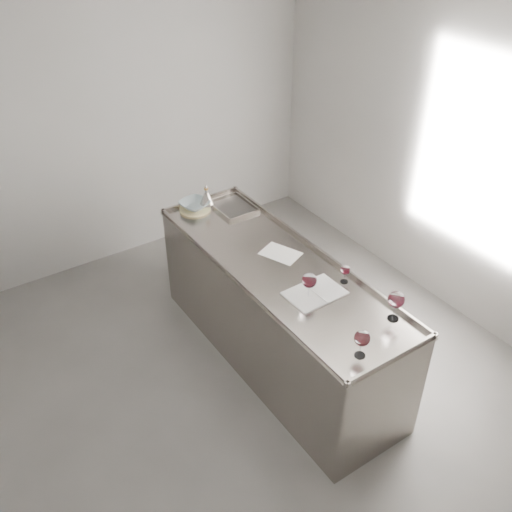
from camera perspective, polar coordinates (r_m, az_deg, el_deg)
room_shell at (r=3.57m, az=-1.31°, el=0.17°), size 4.54×5.04×2.84m
counter at (r=4.56m, az=2.11°, el=-5.71°), size 0.77×2.42×0.97m
wine_glass_left at (r=3.50m, az=10.56°, el=-8.14°), size 0.10×0.10×0.19m
wine_glass_middle at (r=3.88m, az=5.36°, el=-2.50°), size 0.10×0.10×0.20m
wine_glass_right at (r=3.80m, az=13.84°, el=-4.33°), size 0.11×0.11×0.22m
wine_glass_small at (r=4.09m, az=8.92°, el=-1.43°), size 0.07×0.07×0.14m
notebook at (r=4.01m, az=5.90°, el=-3.71°), size 0.40×0.29×0.02m
loose_paper_top at (r=4.39m, az=2.46°, el=0.26°), size 0.30×0.35×0.00m
trivet at (r=4.99m, az=-6.11°, el=4.74°), size 0.34×0.34×0.02m
ceramic_bowl at (r=4.97m, az=-6.14°, el=5.14°), size 0.30×0.30×0.06m
wine_funnel at (r=5.01m, az=-4.94°, el=5.70°), size 0.15×0.15×0.22m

